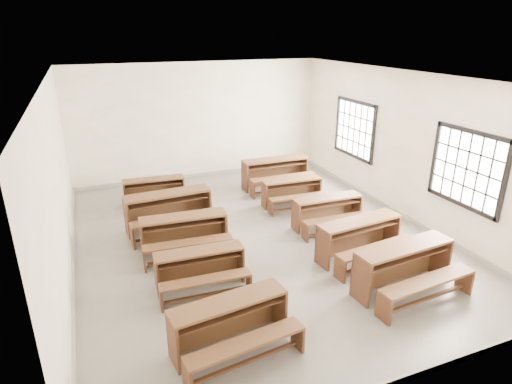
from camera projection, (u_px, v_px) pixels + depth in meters
name	position (u px, v px, depth m)	size (l,w,h in m)	color
room	(260.00, 135.00, 8.03)	(8.50, 8.50, 3.20)	slate
desk_set_0	(231.00, 322.00, 5.60)	(1.67, 1.01, 0.71)	brown
desk_set_1	(200.00, 266.00, 6.98)	(1.48, 0.81, 0.65)	brown
desk_set_2	(184.00, 231.00, 8.07)	(1.67, 0.95, 0.73)	brown
desk_set_3	(169.00, 208.00, 8.99)	(1.84, 1.04, 0.80)	brown
desk_set_4	(154.00, 190.00, 10.31)	(1.48, 0.84, 0.64)	brown
desk_set_5	(405.00, 265.00, 6.86)	(1.81, 1.04, 0.78)	brown
desk_set_6	(361.00, 236.00, 7.86)	(1.74, 1.03, 0.75)	brown
desk_set_7	(328.00, 210.00, 9.10)	(1.53, 0.83, 0.68)	brown
desk_set_8	(292.00, 190.00, 10.26)	(1.47, 0.82, 0.64)	brown
desk_set_9	(276.00, 171.00, 11.37)	(1.77, 0.93, 0.79)	brown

